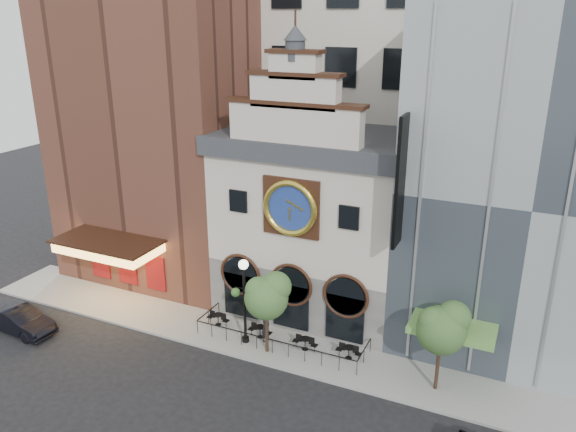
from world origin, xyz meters
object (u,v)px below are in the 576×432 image
(bistro_3, at_px, (349,351))
(bistro_1, at_px, (260,331))
(bistro_2, at_px, (305,343))
(lamppost, at_px, (244,292))
(bistro_0, at_px, (218,318))
(car_left, at_px, (20,320))
(tree_left, at_px, (267,295))
(pedestrian, at_px, (266,327))
(tree_right, at_px, (443,326))

(bistro_3, bearing_deg, bistro_1, -178.62)
(bistro_2, bearing_deg, lamppost, -168.92)
(bistro_0, relative_size, car_left, 0.31)
(lamppost, bearing_deg, tree_left, -12.02)
(bistro_2, relative_size, tree_left, 0.30)
(lamppost, xyz_separation_m, tree_left, (1.74, -0.37, 0.38))
(bistro_0, height_order, lamppost, lamppost)
(bistro_0, bearing_deg, car_left, -152.66)
(bistro_3, xyz_separation_m, car_left, (-20.27, -5.77, 0.22))
(pedestrian, bearing_deg, tree_left, -145.59)
(car_left, relative_size, pedestrian, 2.68)
(car_left, height_order, tree_right, tree_right)
(bistro_3, relative_size, car_left, 0.31)
(bistro_2, height_order, lamppost, lamppost)
(car_left, relative_size, lamppost, 0.91)
(pedestrian, bearing_deg, bistro_2, -86.38)
(lamppost, xyz_separation_m, tree_right, (11.67, 0.25, 0.41))
(bistro_0, relative_size, tree_right, 0.30)
(bistro_0, distance_m, lamppost, 4.06)
(bistro_1, distance_m, bistro_3, 5.82)
(bistro_1, height_order, tree_left, tree_left)
(bistro_2, distance_m, lamppost, 4.80)
(bistro_3, relative_size, tree_left, 0.30)
(bistro_1, distance_m, bistro_2, 3.11)
(bistro_0, relative_size, tree_left, 0.30)
(bistro_2, bearing_deg, bistro_1, 178.57)
(pedestrian, height_order, lamppost, lamppost)
(pedestrian, xyz_separation_m, lamppost, (-1.10, -0.61, 2.48))
(bistro_2, distance_m, tree_right, 8.67)
(bistro_3, xyz_separation_m, pedestrian, (-5.32, -0.33, 0.48))
(car_left, bearing_deg, bistro_2, -68.31)
(bistro_1, bearing_deg, lamppost, -126.49)
(lamppost, bearing_deg, car_left, -160.95)
(bistro_1, distance_m, car_left, 15.51)
(pedestrian, height_order, tree_left, tree_left)
(pedestrian, bearing_deg, bistro_3, -85.29)
(bistro_2, bearing_deg, bistro_0, 177.51)
(lamppost, height_order, tree_left, lamppost)
(bistro_2, xyz_separation_m, pedestrian, (-2.61, -0.11, 0.48))
(bistro_2, distance_m, car_left, 18.42)
(bistro_2, height_order, tree_right, tree_right)
(bistro_2, xyz_separation_m, tree_left, (-1.97, -1.09, 3.35))
(bistro_1, relative_size, tree_left, 0.30)
(lamppost, bearing_deg, bistro_1, 53.36)
(pedestrian, bearing_deg, tree_right, -90.83)
(bistro_0, xyz_separation_m, tree_left, (4.33, -1.37, 3.35))
(bistro_1, xyz_separation_m, car_left, (-14.45, -5.63, 0.22))
(bistro_0, bearing_deg, tree_left, -17.52)
(bistro_2, height_order, tree_left, tree_left)
(bistro_0, height_order, tree_right, tree_right)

